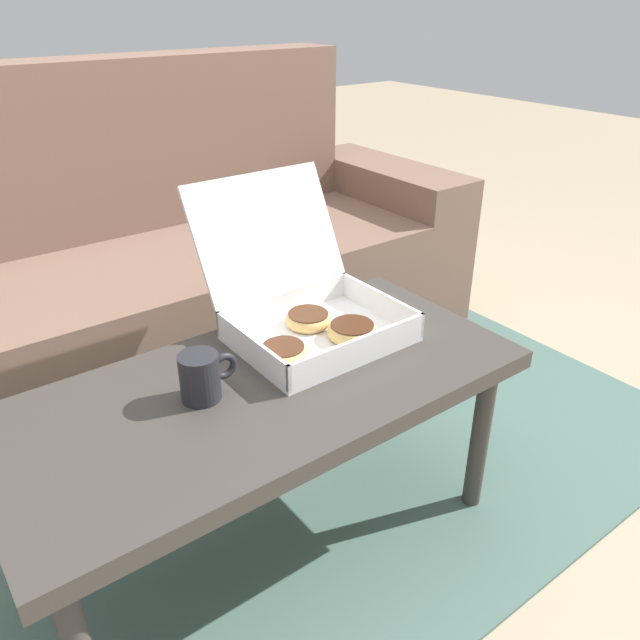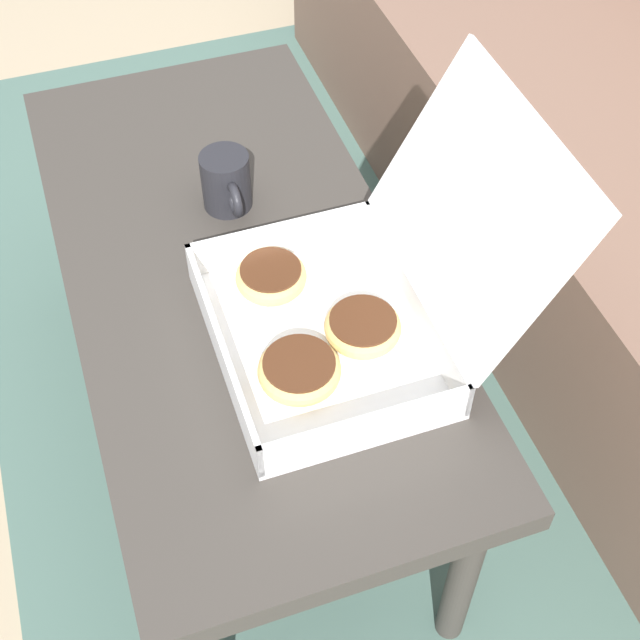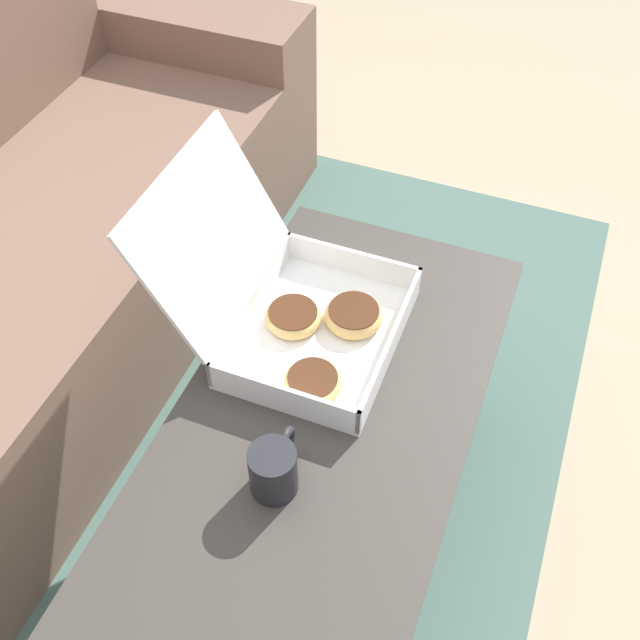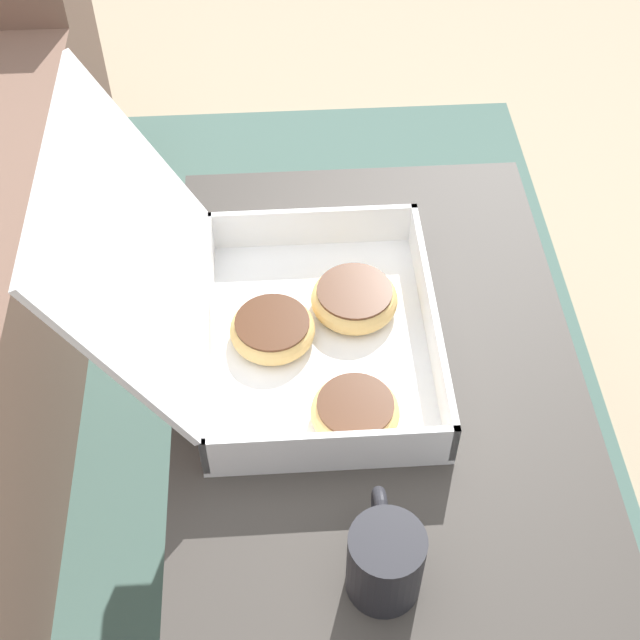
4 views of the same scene
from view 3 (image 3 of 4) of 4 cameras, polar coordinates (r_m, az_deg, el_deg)
The scene contains 5 objects.
ground_plane at distance 1.72m, azimuth -4.50°, elevation -15.19°, with size 12.00×12.00×0.00m, color tan.
area_rug at distance 1.81m, azimuth -13.38°, elevation -11.67°, with size 2.58×1.79×0.01m, color #4C6B60.
coffee_table at distance 1.34m, azimuth -0.20°, elevation -9.43°, with size 1.07×0.50×0.45m.
pastry_box at distance 1.38m, azimuth -1.69°, elevation 0.58°, with size 0.37×0.42×0.32m.
coffee_mug at distance 1.20m, azimuth -3.52°, elevation -11.26°, with size 0.12×0.08×0.10m.
Camera 3 is at (-0.66, -0.40, 1.54)m, focal length 42.00 mm.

